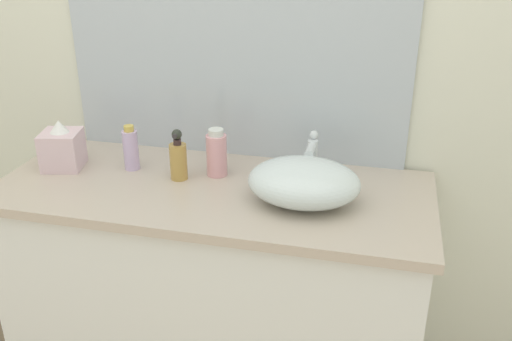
# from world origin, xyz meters

# --- Properties ---
(bathroom_wall_rear) EXTENTS (6.00, 0.06, 2.60)m
(bathroom_wall_rear) POSITION_xyz_m (0.00, 0.73, 1.30)
(bathroom_wall_rear) COLOR silver
(bathroom_wall_rear) RESTS_ON ground
(vanity_counter) EXTENTS (1.35, 0.56, 0.89)m
(vanity_counter) POSITION_xyz_m (0.01, 0.41, 0.45)
(vanity_counter) COLOR white
(vanity_counter) RESTS_ON ground
(sink_basin) EXTENTS (0.33, 0.26, 0.13)m
(sink_basin) POSITION_xyz_m (0.30, 0.38, 0.95)
(sink_basin) COLOR silver
(sink_basin) RESTS_ON vanity_counter
(faucet) EXTENTS (0.03, 0.11, 0.16)m
(faucet) POSITION_xyz_m (0.30, 0.53, 0.98)
(faucet) COLOR silver
(faucet) RESTS_ON vanity_counter
(soap_dispenser) EXTENTS (0.05, 0.05, 0.17)m
(soap_dispenser) POSITION_xyz_m (-0.11, 0.45, 0.96)
(soap_dispenser) COLOR #B68D45
(soap_dispenser) RESTS_ON vanity_counter
(lotion_bottle) EXTENTS (0.07, 0.07, 0.16)m
(lotion_bottle) POSITION_xyz_m (0.00, 0.50, 0.96)
(lotion_bottle) COLOR #E2A0A7
(lotion_bottle) RESTS_ON vanity_counter
(perfume_bottle) EXTENTS (0.05, 0.05, 0.15)m
(perfume_bottle) POSITION_xyz_m (-0.29, 0.48, 0.96)
(perfume_bottle) COLOR #C6ADD9
(perfume_bottle) RESTS_ON vanity_counter
(tissue_box) EXTENTS (0.15, 0.15, 0.16)m
(tissue_box) POSITION_xyz_m (-0.51, 0.44, 0.96)
(tissue_box) COLOR silver
(tissue_box) RESTS_ON vanity_counter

